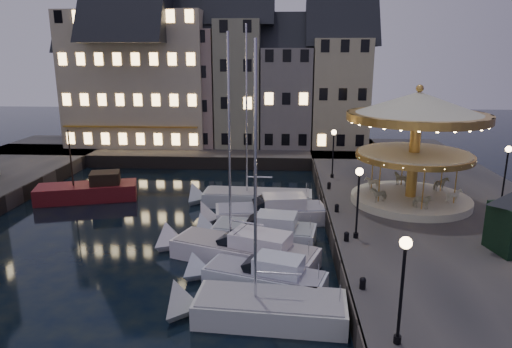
# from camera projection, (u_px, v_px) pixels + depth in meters

# --- Properties ---
(ground) EXTENTS (160.00, 160.00, 0.00)m
(ground) POSITION_uv_depth(u_px,v_px,m) (230.00, 263.00, 26.13)
(ground) COLOR black
(ground) RESTS_ON ground
(quay_east) EXTENTS (16.00, 56.00, 1.30)m
(quay_east) POSITION_uv_depth(u_px,v_px,m) (445.00, 221.00, 30.95)
(quay_east) COLOR #474442
(quay_east) RESTS_ON ground
(quay_north) EXTENTS (44.00, 12.00, 1.30)m
(quay_north) POSITION_uv_depth(u_px,v_px,m) (190.00, 151.00, 53.48)
(quay_north) COLOR #474442
(quay_north) RESTS_ON ground
(quaywall_e) EXTENTS (0.15, 44.00, 1.30)m
(quaywall_e) POSITION_uv_depth(u_px,v_px,m) (327.00, 218.00, 31.42)
(quaywall_e) COLOR #47423A
(quaywall_e) RESTS_ON ground
(quaywall_n) EXTENTS (48.00, 0.15, 1.30)m
(quaywall_n) POSITION_uv_depth(u_px,v_px,m) (197.00, 163.00, 47.57)
(quaywall_n) COLOR #47423A
(quaywall_n) RESTS_ON ground
(streetlamp_a) EXTENTS (0.44, 0.44, 4.17)m
(streetlamp_a) POSITION_uv_depth(u_px,v_px,m) (403.00, 275.00, 16.01)
(streetlamp_a) COLOR black
(streetlamp_a) RESTS_ON quay_east
(streetlamp_b) EXTENTS (0.44, 0.44, 4.17)m
(streetlamp_b) POSITION_uv_depth(u_px,v_px,m) (358.00, 193.00, 25.67)
(streetlamp_b) COLOR black
(streetlamp_b) RESTS_ON quay_east
(streetlamp_c) EXTENTS (0.44, 0.44, 4.17)m
(streetlamp_c) POSITION_uv_depth(u_px,v_px,m) (333.00, 147.00, 38.71)
(streetlamp_c) COLOR black
(streetlamp_c) RESTS_ON quay_east
(streetlamp_d) EXTENTS (0.44, 0.44, 4.17)m
(streetlamp_d) POSITION_uv_depth(u_px,v_px,m) (506.00, 166.00, 31.78)
(streetlamp_d) COLOR black
(streetlamp_d) RESTS_ON quay_east
(bollard_a) EXTENTS (0.30, 0.30, 0.57)m
(bollard_a) POSITION_uv_depth(u_px,v_px,m) (363.00, 283.00, 20.51)
(bollard_a) COLOR black
(bollard_a) RESTS_ON quay_east
(bollard_b) EXTENTS (0.30, 0.30, 0.57)m
(bollard_b) POSITION_uv_depth(u_px,v_px,m) (347.00, 236.00, 25.83)
(bollard_b) COLOR black
(bollard_b) RESTS_ON quay_east
(bollard_c) EXTENTS (0.30, 0.30, 0.57)m
(bollard_c) POSITION_uv_depth(u_px,v_px,m) (337.00, 208.00, 30.66)
(bollard_c) COLOR black
(bollard_c) RESTS_ON quay_east
(bollard_d) EXTENTS (0.30, 0.30, 0.57)m
(bollard_d) POSITION_uv_depth(u_px,v_px,m) (329.00, 185.00, 35.97)
(bollard_d) COLOR black
(bollard_d) RESTS_ON quay_east
(townhouse_na) EXTENTS (5.50, 8.00, 12.80)m
(townhouse_na) POSITION_uv_depth(u_px,v_px,m) (96.00, 88.00, 54.30)
(townhouse_na) COLOR gray
(townhouse_na) RESTS_ON quay_north
(townhouse_nb) EXTENTS (6.16, 8.00, 13.80)m
(townhouse_nb) POSITION_uv_depth(u_px,v_px,m) (140.00, 84.00, 53.85)
(townhouse_nb) COLOR tan
(townhouse_nb) RESTS_ON quay_north
(townhouse_nc) EXTENTS (6.82, 8.00, 14.80)m
(townhouse_nc) POSITION_uv_depth(u_px,v_px,m) (191.00, 80.00, 53.38)
(townhouse_nc) COLOR gray
(townhouse_nc) RESTS_ON quay_north
(townhouse_nd) EXTENTS (5.50, 8.00, 15.80)m
(townhouse_nd) POSITION_uv_depth(u_px,v_px,m) (239.00, 76.00, 52.92)
(townhouse_nd) COLOR gray
(townhouse_nd) RESTS_ON quay_north
(townhouse_ne) EXTENTS (6.16, 8.00, 12.80)m
(townhouse_ne) POSITION_uv_depth(u_px,v_px,m) (286.00, 89.00, 52.98)
(townhouse_ne) COLOR slate
(townhouse_ne) RESTS_ON quay_north
(townhouse_nf) EXTENTS (6.82, 8.00, 13.80)m
(townhouse_nf) POSITION_uv_depth(u_px,v_px,m) (339.00, 85.00, 52.50)
(townhouse_nf) COLOR tan
(townhouse_nf) RESTS_ON quay_north
(hotel_corner) EXTENTS (17.60, 9.00, 16.80)m
(hotel_corner) POSITION_uv_depth(u_px,v_px,m) (140.00, 71.00, 53.47)
(hotel_corner) COLOR #C4B997
(hotel_corner) RESTS_ON quay_north
(motorboat_a) EXTENTS (7.83, 3.06, 13.04)m
(motorboat_a) POSITION_uv_depth(u_px,v_px,m) (257.00, 309.00, 20.37)
(motorboat_a) COLOR silver
(motorboat_a) RESTS_ON ground
(motorboat_b) EXTENTS (7.13, 3.95, 2.15)m
(motorboat_b) POSITION_uv_depth(u_px,v_px,m) (257.00, 278.00, 23.00)
(motorboat_b) COLOR silver
(motorboat_b) RESTS_ON ground
(motorboat_c) EXTENTS (9.41, 5.44, 12.69)m
(motorboat_c) POSITION_uv_depth(u_px,v_px,m) (238.00, 250.00, 26.18)
(motorboat_c) COLOR white
(motorboat_c) RESTS_ON ground
(motorboat_d) EXTENTS (7.56, 3.53, 2.15)m
(motorboat_d) POSITION_uv_depth(u_px,v_px,m) (258.00, 232.00, 28.90)
(motorboat_d) COLOR silver
(motorboat_d) RESTS_ON ground
(motorboat_e) EXTENTS (8.91, 3.87, 2.15)m
(motorboat_e) POSITION_uv_depth(u_px,v_px,m) (265.00, 214.00, 32.34)
(motorboat_e) COLOR silver
(motorboat_e) RESTS_ON ground
(motorboat_f) EXTENTS (9.60, 2.95, 12.74)m
(motorboat_f) POSITION_uv_depth(u_px,v_px,m) (250.00, 198.00, 36.15)
(motorboat_f) COLOR silver
(motorboat_f) RESTS_ON ground
(red_fishing_boat) EXTENTS (8.28, 4.75, 6.05)m
(red_fishing_boat) POSITION_uv_depth(u_px,v_px,m) (89.00, 191.00, 37.41)
(red_fishing_boat) COLOR maroon
(red_fishing_boat) RESTS_ON ground
(carousel) EXTENTS (9.53, 9.53, 8.34)m
(carousel) POSITION_uv_depth(u_px,v_px,m) (417.00, 127.00, 31.23)
(carousel) COLOR beige
(carousel) RESTS_ON quay_east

